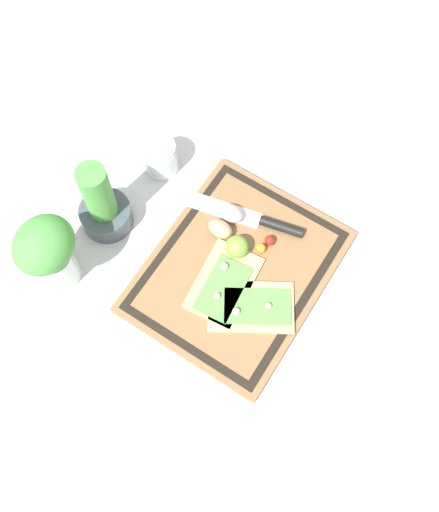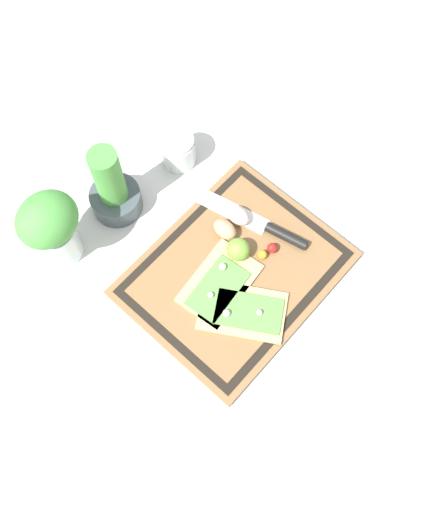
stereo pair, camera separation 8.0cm
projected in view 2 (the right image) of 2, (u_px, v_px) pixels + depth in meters
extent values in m
plane|color=silver|center=(235.00, 275.00, 1.32)|extent=(6.00, 6.00, 0.00)
cube|color=brown|center=(235.00, 274.00, 1.31)|extent=(0.45, 0.36, 0.02)
cube|color=black|center=(235.00, 272.00, 1.31)|extent=(0.42, 0.33, 0.00)
cube|color=brown|center=(235.00, 272.00, 1.30)|extent=(0.38, 0.30, 0.00)
cube|color=tan|center=(242.00, 311.00, 1.26)|extent=(0.19, 0.21, 0.01)
cube|color=#568942|center=(249.00, 311.00, 1.26)|extent=(0.14, 0.16, 0.00)
sphere|color=silver|center=(226.00, 313.00, 1.25)|extent=(0.02, 0.02, 0.02)
sphere|color=silver|center=(260.00, 313.00, 1.25)|extent=(0.01, 0.01, 0.01)
cube|color=tan|center=(220.00, 283.00, 1.29)|extent=(0.19, 0.13, 0.01)
cube|color=#568942|center=(216.00, 287.00, 1.28)|extent=(0.15, 0.09, 0.00)
sphere|color=silver|center=(223.00, 267.00, 1.29)|extent=(0.02, 0.02, 0.02)
sphere|color=silver|center=(210.00, 294.00, 1.27)|extent=(0.01, 0.01, 0.01)
cube|color=silver|center=(233.00, 211.00, 1.36)|extent=(0.08, 0.17, 0.00)
cylinder|color=black|center=(286.00, 236.00, 1.32)|extent=(0.04, 0.10, 0.02)
ellipsoid|color=tan|center=(225.00, 229.00, 1.32)|extent=(0.04, 0.06, 0.04)
ellipsoid|color=beige|center=(238.00, 215.00, 1.33)|extent=(0.04, 0.06, 0.04)
sphere|color=#70A838|center=(238.00, 249.00, 1.30)|extent=(0.05, 0.05, 0.05)
sphere|color=red|center=(272.00, 248.00, 1.31)|extent=(0.02, 0.02, 0.02)
sphere|color=gold|center=(262.00, 255.00, 1.31)|extent=(0.02, 0.02, 0.02)
cylinder|color=#3D474C|center=(116.00, 200.00, 1.36)|extent=(0.12, 0.12, 0.06)
cylinder|color=#47933D|center=(109.00, 180.00, 1.28)|extent=(0.06, 0.06, 0.19)
cylinder|color=silver|center=(178.00, 151.00, 1.40)|extent=(0.08, 0.08, 0.08)
cylinder|color=#B73323|center=(179.00, 156.00, 1.42)|extent=(0.07, 0.07, 0.03)
cylinder|color=silver|center=(177.00, 141.00, 1.36)|extent=(0.08, 0.08, 0.01)
cylinder|color=silver|center=(60.00, 241.00, 1.30)|extent=(0.08, 0.08, 0.10)
ellipsoid|color=#47933D|center=(47.00, 220.00, 1.20)|extent=(0.13, 0.12, 0.11)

